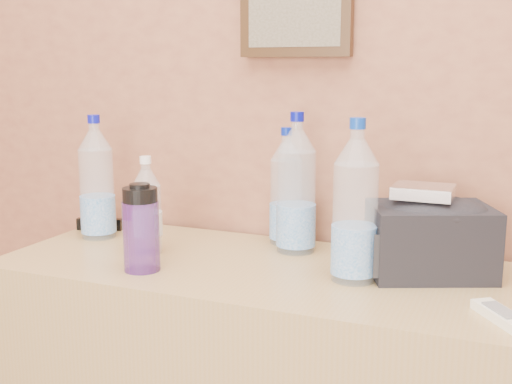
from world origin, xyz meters
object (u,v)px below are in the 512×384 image
pet_small (147,211)px  ac_remote (501,315)px  pet_large_d (355,210)px  toiletry_bag (430,236)px  pet_large_b (296,191)px  sunglasses (99,224)px  pet_large_c (286,193)px  pet_large_a (97,184)px  nalgene_bottle (141,228)px  foil_packet (424,192)px

pet_small → ac_remote: size_ratio=1.81×
pet_large_d → toiletry_bag: (0.15, 0.11, -0.07)m
pet_large_b → sunglasses: 0.62m
pet_large_b → pet_large_c: size_ratio=1.15×
pet_large_a → sunglasses: 0.16m
pet_small → nalgene_bottle: size_ratio=1.21×
pet_large_a → pet_large_d: pet_large_d is taller
pet_large_a → nalgene_bottle: (0.27, -0.21, -0.05)m
toiletry_bag → foil_packet: bearing=-163.1°
pet_large_b → nalgene_bottle: size_ratio=1.74×
pet_large_b → pet_large_d: pet_large_d is taller
nalgene_bottle → ac_remote: (0.78, 0.00, -0.09)m
sunglasses → toiletry_bag: toiletry_bag is taller
pet_large_d → pet_small: (-0.54, 0.01, -0.05)m
pet_large_a → pet_small: (0.21, -0.08, -0.04)m
pet_large_c → pet_large_d: 0.34m
nalgene_bottle → sunglasses: bearing=139.5°
ac_remote → sunglasses: bearing=-139.5°
pet_large_c → toiletry_bag: (0.39, -0.13, -0.05)m
pet_large_a → toiletry_bag: bearing=1.2°
pet_large_d → sunglasses: size_ratio=2.73×
pet_large_c → foil_packet: size_ratio=2.40×
toiletry_bag → pet_large_d: bearing=-167.8°
foil_packet → toiletry_bag: bearing=40.1°
nalgene_bottle → ac_remote: bearing=0.0°
pet_large_c → sunglasses: bearing=-171.7°
pet_large_b → nalgene_bottle: 0.40m
pet_large_b → foil_packet: pet_large_b is taller
pet_large_c → nalgene_bottle: 0.42m
nalgene_bottle → toiletry_bag: size_ratio=0.77×
toiletry_bag → pet_large_c: bearing=139.0°
pet_large_a → pet_small: bearing=-20.4°
pet_large_b → nalgene_bottle: (-0.28, -0.29, -0.06)m
foil_packet → pet_large_d: bearing=-145.2°
pet_large_b → toiletry_bag: pet_large_b is taller
nalgene_bottle → toiletry_bag: (0.62, 0.23, -0.01)m
pet_large_b → pet_large_a: bearing=-171.7°
ac_remote → pet_large_a: bearing=-136.7°
pet_large_b → ac_remote: (0.51, -0.29, -0.15)m
ac_remote → nalgene_bottle: bearing=-125.6°
pet_large_d → toiletry_bag: bearing=35.4°
pet_large_d → toiletry_bag: pet_large_d is taller
pet_large_a → toiletry_bag: pet_large_a is taller
ac_remote → pet_small: bearing=-134.3°
pet_large_d → toiletry_bag: 0.20m
pet_large_a → ac_remote: 1.09m
sunglasses → toiletry_bag: (0.94, -0.05, 0.07)m
toiletry_bag → foil_packet: size_ratio=2.05×
pet_large_b → toiletry_bag: size_ratio=1.35×
pet_large_a → pet_large_b: bearing=8.3°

